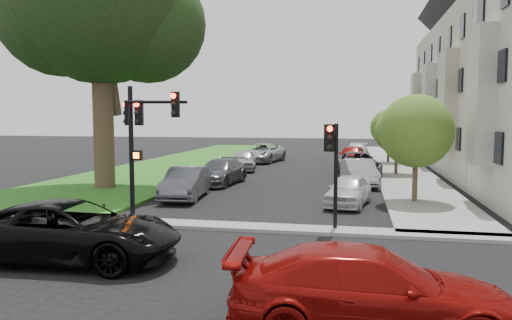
% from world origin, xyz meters
% --- Properties ---
extents(ground, '(140.00, 140.00, 0.00)m').
position_xyz_m(ground, '(0.00, 0.00, 0.00)').
color(ground, black).
rests_on(ground, ground).
extents(grass_strip, '(8.00, 44.00, 0.12)m').
position_xyz_m(grass_strip, '(-9.00, 24.00, 0.06)').
color(grass_strip, '#1B6015').
rests_on(grass_strip, ground).
extents(sidewalk_right, '(3.50, 44.00, 0.12)m').
position_xyz_m(sidewalk_right, '(6.75, 24.00, 0.06)').
color(sidewalk_right, slate).
rests_on(sidewalk_right, ground).
extents(sidewalk_cross, '(60.00, 1.00, 0.12)m').
position_xyz_m(sidewalk_cross, '(0.00, 2.00, 0.06)').
color(sidewalk_cross, slate).
rests_on(sidewalk_cross, ground).
extents(house_c, '(7.70, 7.55, 15.97)m').
position_xyz_m(house_c, '(12.45, 23.00, 6.93)').
color(house_c, '#BDBCBC').
rests_on(house_c, ground).
extents(house_d, '(7.70, 7.55, 15.97)m').
position_xyz_m(house_d, '(12.45, 30.50, 6.93)').
color(house_d, '#A49A8D').
rests_on(house_d, ground).
extents(small_tree_a, '(3.06, 3.06, 4.60)m').
position_xyz_m(small_tree_a, '(6.20, 7.95, 3.06)').
color(small_tree_a, '#2D281C').
rests_on(small_tree_a, ground).
extents(small_tree_b, '(2.70, 2.70, 4.05)m').
position_xyz_m(small_tree_b, '(6.20, 18.08, 2.69)').
color(small_tree_b, '#2D281C').
rests_on(small_tree_b, ground).
extents(small_tree_c, '(2.81, 2.81, 4.21)m').
position_xyz_m(small_tree_c, '(6.20, 25.97, 2.80)').
color(small_tree_c, '#2D281C').
rests_on(small_tree_c, ground).
extents(traffic_signal_main, '(2.30, 0.68, 4.69)m').
position_xyz_m(traffic_signal_main, '(-3.43, 2.23, 3.24)').
color(traffic_signal_main, black).
rests_on(traffic_signal_main, ground).
extents(traffic_signal_secondary, '(0.46, 0.37, 3.45)m').
position_xyz_m(traffic_signal_secondary, '(3.02, 2.19, 2.40)').
color(traffic_signal_secondary, black).
rests_on(traffic_signal_secondary, ground).
extents(car_cross_near, '(5.66, 2.84, 1.54)m').
position_xyz_m(car_cross_near, '(-3.28, -2.43, 0.77)').
color(car_cross_near, black).
rests_on(car_cross_near, ground).
extents(car_cross_far, '(5.03, 2.31, 1.42)m').
position_xyz_m(car_cross_far, '(4.05, -5.11, 0.71)').
color(car_cross_far, maroon).
rests_on(car_cross_far, ground).
extents(car_parked_0, '(2.12, 3.93, 1.27)m').
position_xyz_m(car_parked_0, '(3.49, 7.00, 0.64)').
color(car_parked_0, silver).
rests_on(car_parked_0, ground).
extents(car_parked_1, '(2.17, 4.40, 1.39)m').
position_xyz_m(car_parked_1, '(3.95, 13.09, 0.69)').
color(car_parked_1, '#999BA0').
rests_on(car_parked_1, ground).
extents(car_parked_2, '(3.01, 5.55, 1.48)m').
position_xyz_m(car_parked_2, '(3.87, 17.55, 0.74)').
color(car_parked_2, '#3F4247').
rests_on(car_parked_2, ground).
extents(car_parked_3, '(2.43, 4.66, 1.51)m').
position_xyz_m(car_parked_3, '(3.46, 24.05, 0.76)').
color(car_parked_3, maroon).
rests_on(car_parked_3, ground).
extents(car_parked_4, '(2.26, 4.56, 1.27)m').
position_xyz_m(car_parked_4, '(3.81, 31.43, 0.64)').
color(car_parked_4, silver).
rests_on(car_parked_4, ground).
extents(car_parked_5, '(1.91, 4.42, 1.42)m').
position_xyz_m(car_parked_5, '(-3.65, 7.29, 0.71)').
color(car_parked_5, '#3F4247').
rests_on(car_parked_5, ground).
extents(car_parked_6, '(2.37, 4.85, 1.36)m').
position_xyz_m(car_parked_6, '(-3.42, 12.17, 0.68)').
color(car_parked_6, '#3F4247').
rests_on(car_parked_6, ground).
extents(car_parked_7, '(2.34, 4.38, 1.42)m').
position_xyz_m(car_parked_7, '(-3.72, 19.14, 0.71)').
color(car_parked_7, '#999BA0').
rests_on(car_parked_7, ground).
extents(car_parked_8, '(3.34, 5.73, 1.50)m').
position_xyz_m(car_parked_8, '(-3.59, 25.49, 0.75)').
color(car_parked_8, '#999BA0').
rests_on(car_parked_8, ground).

